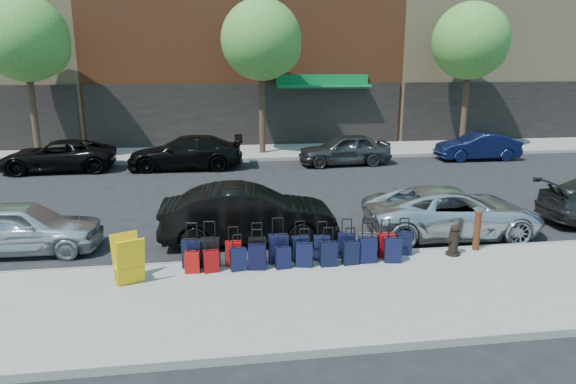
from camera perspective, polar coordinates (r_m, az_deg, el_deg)
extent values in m
plane|color=black|center=(16.36, -1.33, -1.86)|extent=(120.00, 120.00, 0.00)
cube|color=gray|center=(10.32, 3.19, -11.54)|extent=(60.00, 4.00, 0.15)
cube|color=gray|center=(26.05, -4.04, 4.43)|extent=(60.00, 4.00, 0.15)
cube|color=gray|center=(12.14, 1.29, -7.41)|extent=(60.00, 0.08, 0.15)
cube|color=gray|center=(24.07, -3.67, 3.60)|extent=(60.00, 0.08, 0.15)
cube|color=black|center=(27.75, -4.42, 8.43)|extent=(16.66, 0.15, 3.40)
cube|color=#0A622E|center=(27.85, 3.98, 11.55)|extent=(5.00, 0.91, 0.27)
cube|color=#0A622E|center=(28.13, 3.86, 12.29)|extent=(5.00, 0.10, 0.60)
cube|color=black|center=(32.97, 24.85, 8.10)|extent=(14.70, 0.15, 3.40)
cylinder|color=black|center=(26.44, -26.47, 8.53)|extent=(0.30, 0.30, 4.80)
sphere|color=#327326|center=(26.37, -27.21, 14.94)|extent=(3.80, 3.80, 3.80)
sphere|color=#327326|center=(26.18, -25.84, 14.26)|extent=(2.58, 2.58, 2.58)
cylinder|color=black|center=(25.28, -2.91, 9.80)|extent=(0.30, 0.30, 4.80)
sphere|color=#327326|center=(25.21, -3.00, 16.54)|extent=(3.80, 3.80, 3.80)
sphere|color=#327326|center=(25.27, -1.58, 15.69)|extent=(2.58, 2.58, 2.58)
cylinder|color=black|center=(28.28, 19.10, 9.53)|extent=(0.30, 0.30, 4.80)
sphere|color=#327326|center=(28.22, 19.61, 15.53)|extent=(3.80, 3.80, 3.80)
sphere|color=#327326|center=(28.49, 20.65, 14.66)|extent=(2.58, 2.58, 2.58)
cube|color=black|center=(11.57, -10.61, -6.73)|extent=(0.45, 0.30, 0.63)
cylinder|color=black|center=(11.34, -10.77, -3.52)|extent=(0.24, 0.07, 0.03)
cube|color=black|center=(11.55, -8.65, -6.65)|extent=(0.45, 0.28, 0.64)
cylinder|color=black|center=(11.32, -8.79, -3.39)|extent=(0.24, 0.06, 0.03)
cube|color=#A60B0A|center=(11.55, -6.05, -6.79)|extent=(0.37, 0.21, 0.55)
cylinder|color=black|center=(11.35, -6.13, -3.99)|extent=(0.21, 0.04, 0.03)
cube|color=black|center=(11.61, -3.42, -6.53)|extent=(0.39, 0.22, 0.58)
cylinder|color=black|center=(11.40, -3.47, -3.56)|extent=(0.22, 0.03, 0.03)
cube|color=black|center=(11.62, -1.08, -6.32)|extent=(0.44, 0.25, 0.65)
cylinder|color=black|center=(11.39, -1.09, -3.02)|extent=(0.24, 0.04, 0.03)
cube|color=black|center=(11.72, 1.40, -6.30)|extent=(0.42, 0.28, 0.58)
cylinder|color=black|center=(11.52, 1.42, -3.39)|extent=(0.22, 0.07, 0.03)
cube|color=black|center=(11.82, 3.78, -6.22)|extent=(0.40, 0.27, 0.56)
cylinder|color=black|center=(11.62, 3.83, -3.43)|extent=(0.21, 0.07, 0.03)
cube|color=black|center=(11.95, 6.50, -5.98)|extent=(0.42, 0.28, 0.58)
cylinder|color=black|center=(11.75, 6.59, -3.10)|extent=(0.22, 0.07, 0.03)
cube|color=#37363B|center=(12.01, 8.77, -5.94)|extent=(0.43, 0.29, 0.59)
cylinder|color=black|center=(11.80, 8.88, -3.04)|extent=(0.22, 0.08, 0.03)
cube|color=maroon|center=(12.17, 10.81, -5.83)|extent=(0.40, 0.26, 0.56)
cylinder|color=black|center=(11.98, 10.94, -3.12)|extent=(0.21, 0.06, 0.03)
cube|color=black|center=(12.39, 12.73, -5.59)|extent=(0.40, 0.27, 0.55)
cylinder|color=black|center=(12.20, 12.89, -2.97)|extent=(0.21, 0.07, 0.03)
cube|color=#9D0C0A|center=(11.30, -10.59, -7.68)|extent=(0.33, 0.21, 0.47)
cylinder|color=black|center=(11.12, -10.71, -5.24)|extent=(0.18, 0.05, 0.03)
cube|color=maroon|center=(11.27, -8.54, -7.62)|extent=(0.35, 0.25, 0.48)
cylinder|color=black|center=(11.08, -8.65, -5.12)|extent=(0.19, 0.07, 0.03)
cube|color=black|center=(11.28, -5.56, -7.46)|extent=(0.37, 0.25, 0.50)
cylinder|color=black|center=(11.08, -5.62, -4.85)|extent=(0.19, 0.06, 0.03)
cube|color=black|center=(11.29, -3.45, -7.22)|extent=(0.40, 0.26, 0.56)
cylinder|color=black|center=(11.08, -3.50, -4.30)|extent=(0.21, 0.06, 0.03)
cube|color=black|center=(11.33, -0.57, -7.32)|extent=(0.35, 0.23, 0.48)
cylinder|color=black|center=(11.15, -0.58, -4.81)|extent=(0.19, 0.05, 0.03)
cube|color=black|center=(11.42, 1.82, -7.00)|extent=(0.40, 0.28, 0.53)
cylinder|color=black|center=(11.23, 1.84, -4.24)|extent=(0.20, 0.07, 0.03)
cube|color=black|center=(11.49, 4.52, -6.89)|extent=(0.37, 0.22, 0.54)
cylinder|color=black|center=(11.28, 4.58, -4.08)|extent=(0.21, 0.03, 0.03)
cube|color=black|center=(11.63, 6.97, -6.74)|extent=(0.37, 0.24, 0.52)
cylinder|color=black|center=(11.43, 7.05, -4.08)|extent=(0.20, 0.05, 0.03)
cube|color=black|center=(11.77, 8.81, -6.41)|extent=(0.39, 0.22, 0.57)
cylinder|color=black|center=(11.57, 8.93, -3.54)|extent=(0.22, 0.03, 0.03)
cube|color=black|center=(11.89, 11.56, -6.36)|extent=(0.41, 0.28, 0.56)
cylinder|color=black|center=(11.69, 11.71, -3.59)|extent=(0.21, 0.07, 0.03)
cylinder|color=black|center=(12.76, 17.83, -6.52)|extent=(0.34, 0.34, 0.06)
cylinder|color=black|center=(12.66, 17.93, -5.30)|extent=(0.22, 0.22, 0.52)
sphere|color=black|center=(12.56, 18.04, -3.89)|extent=(0.21, 0.21, 0.21)
cylinder|color=black|center=(12.65, 17.95, -5.06)|extent=(0.38, 0.19, 0.09)
cylinder|color=#38190C|center=(13.14, 20.27, -4.10)|extent=(0.16, 0.16, 0.93)
cylinder|color=#38190C|center=(13.00, 20.44, -2.15)|extent=(0.18, 0.18, 0.04)
cube|color=#E3AE0C|center=(10.86, -17.07, -7.47)|extent=(0.61, 0.45, 1.00)
cube|color=#E3AE0C|center=(11.19, -17.54, -6.85)|extent=(0.61, 0.45, 1.00)
cube|color=#E3AE0C|center=(11.08, -17.25, -7.89)|extent=(0.66, 0.55, 0.02)
imported|color=silver|center=(14.10, -27.55, -3.51)|extent=(3.83, 1.63, 1.29)
imported|color=black|center=(13.26, -4.44, -2.50)|extent=(4.51, 1.65, 1.48)
imported|color=silver|center=(14.42, 17.78, -2.12)|extent=(4.80, 2.40, 1.30)
imported|color=black|center=(23.88, -24.24, 3.68)|extent=(4.78, 2.33, 1.31)
imported|color=black|center=(22.68, -11.31, 4.32)|extent=(5.00, 2.20, 1.43)
imported|color=#363739|center=(23.27, 6.26, 4.74)|extent=(4.20, 1.88, 1.40)
imported|color=#0D163C|center=(25.91, 20.32, 4.76)|extent=(3.87, 1.41, 1.27)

